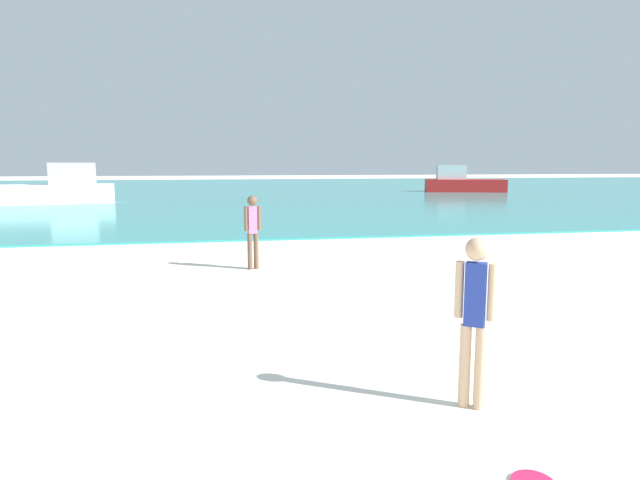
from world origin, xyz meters
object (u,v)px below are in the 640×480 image
at_px(person_standing, 475,312).
at_px(boat_far, 462,183).
at_px(person_distant, 253,228).
at_px(boat_near, 55,190).

distance_m(person_standing, boat_far, 38.33).
distance_m(person_standing, person_distant, 7.19).
xyz_separation_m(person_distant, boat_far, (17.79, 27.71, -0.13)).
bearing_deg(boat_far, boat_near, -147.62).
xyz_separation_m(person_standing, person_distant, (-1.56, 7.01, -0.01)).
distance_m(boat_near, boat_far, 28.22).
bearing_deg(boat_near, person_distant, 104.00).
bearing_deg(person_standing, boat_far, 100.24).
height_order(person_distant, boat_near, boat_near).
relative_size(person_distant, boat_far, 0.25).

